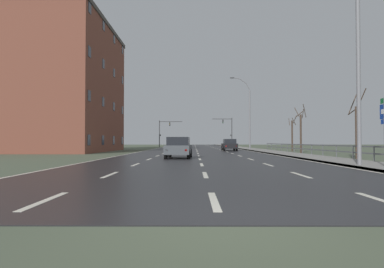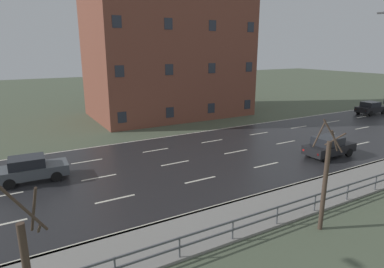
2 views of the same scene
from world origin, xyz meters
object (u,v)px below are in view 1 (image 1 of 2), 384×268
at_px(traffic_signal_left, 164,129).
at_px(car_near_left, 229,145).
at_px(street_lamp_foreground, 354,56).
at_px(brick_building, 63,88).
at_px(traffic_signal_right, 229,128).
at_px(car_distant, 174,144).
at_px(car_near_right, 179,147).
at_px(street_lamp_midground, 248,115).

height_order(traffic_signal_left, car_near_left, traffic_signal_left).
bearing_deg(traffic_signal_left, car_near_left, -68.03).
relative_size(street_lamp_foreground, brick_building, 0.60).
distance_m(traffic_signal_right, car_distant, 15.19).
xyz_separation_m(traffic_signal_left, car_near_right, (5.42, -47.90, -3.05)).
relative_size(traffic_signal_right, brick_building, 0.35).
height_order(car_distant, brick_building, brick_building).
relative_size(street_lamp_midground, traffic_signal_right, 1.63).
distance_m(car_near_left, car_distant, 20.57).
bearing_deg(traffic_signal_right, car_near_left, -95.73).
distance_m(street_lamp_midground, brick_building, 25.07).
bearing_deg(street_lamp_midground, street_lamp_foreground, -89.96).
xyz_separation_m(street_lamp_foreground, brick_building, (-24.10, 25.23, 2.55)).
distance_m(traffic_signal_right, traffic_signal_left, 14.15).
distance_m(street_lamp_foreground, traffic_signal_right, 56.77).
bearing_deg(car_near_left, brick_building, -171.99).
bearing_deg(traffic_signal_left, street_lamp_foreground, -75.72).
distance_m(traffic_signal_left, car_distant, 10.16).
relative_size(street_lamp_foreground, street_lamp_midground, 1.06).
distance_m(street_lamp_midground, traffic_signal_left, 28.77).
bearing_deg(car_near_right, traffic_signal_right, 82.03).
bearing_deg(traffic_signal_right, street_lamp_foreground, -89.77).
relative_size(car_near_left, car_distant, 1.00).
height_order(car_near_left, car_distant, same).
xyz_separation_m(street_lamp_foreground, car_near_right, (-8.95, 8.59, -4.61)).
xyz_separation_m(car_near_left, car_near_right, (-5.88, -19.89, 0.00)).
relative_size(car_near_left, brick_building, 0.22).
height_order(traffic_signal_right, car_near_left, traffic_signal_right).
bearing_deg(traffic_signal_left, street_lamp_midground, -60.04).
bearing_deg(car_near_left, traffic_signal_left, 111.21).
distance_m(car_near_left, brick_building, 22.46).
relative_size(street_lamp_foreground, traffic_signal_right, 1.74).
height_order(street_lamp_foreground, traffic_signal_right, street_lamp_foreground).
distance_m(street_lamp_midground, traffic_signal_right, 25.19).
xyz_separation_m(street_lamp_midground, car_near_left, (-3.05, -3.11, -4.29)).
bearing_deg(street_lamp_foreground, traffic_signal_right, 90.23).
bearing_deg(brick_building, street_lamp_midground, 14.79).
bearing_deg(street_lamp_midground, brick_building, -165.21).
bearing_deg(traffic_signal_left, brick_building, -107.29).
bearing_deg(car_near_right, car_distant, 96.17).
distance_m(traffic_signal_right, car_near_right, 49.07).
bearing_deg(street_lamp_foreground, brick_building, 133.69).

